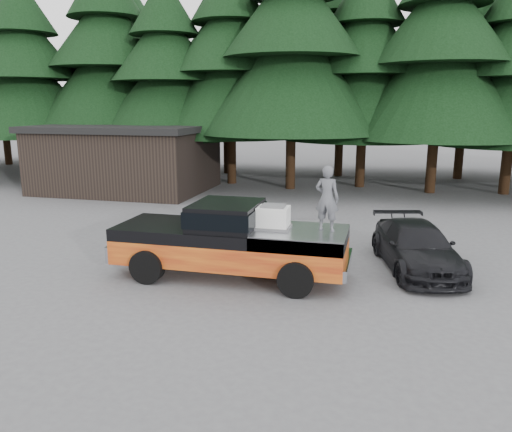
% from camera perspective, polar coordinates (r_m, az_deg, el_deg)
% --- Properties ---
extents(ground, '(120.00, 120.00, 0.00)m').
position_cam_1_polar(ground, '(12.36, -3.76, -7.80)').
color(ground, '#4C4C4F').
rests_on(ground, ground).
extents(pickup_truck, '(6.00, 2.04, 1.33)m').
position_cam_1_polar(pickup_truck, '(12.71, -2.91, -4.05)').
color(pickup_truck, orange).
rests_on(pickup_truck, ground).
extents(truck_cab, '(1.66, 1.90, 0.59)m').
position_cam_1_polar(truck_cab, '(12.50, -3.40, 0.20)').
color(truck_cab, black).
rests_on(truck_cab, pickup_truck).
extents(air_compressor, '(0.77, 0.64, 0.52)m').
position_cam_1_polar(air_compressor, '(12.23, 1.98, -0.23)').
color(air_compressor, silver).
rests_on(air_compressor, pickup_truck).
extents(man_on_bed, '(0.63, 0.47, 1.58)m').
position_cam_1_polar(man_on_bed, '(12.04, 8.12, 2.02)').
color(man_on_bed, '#505157').
rests_on(man_on_bed, pickup_truck).
extents(parked_car, '(2.66, 4.49, 1.22)m').
position_cam_1_polar(parked_car, '(13.95, 17.84, -3.38)').
color(parked_car, black).
rests_on(parked_car, ground).
extents(utility_building, '(8.40, 6.40, 3.30)m').
position_cam_1_polar(utility_building, '(26.37, -14.53, 6.48)').
color(utility_building, black).
rests_on(utility_building, ground).
extents(treeline, '(60.15, 16.05, 17.50)m').
position_cam_1_polar(treeline, '(28.59, 8.18, 19.37)').
color(treeline, black).
rests_on(treeline, ground).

